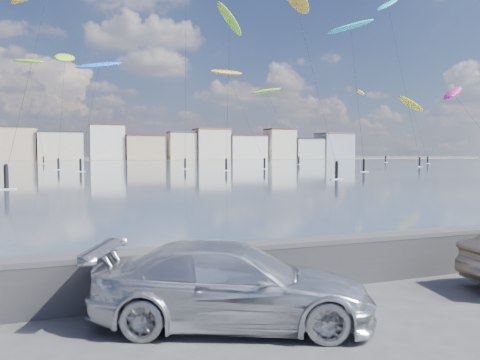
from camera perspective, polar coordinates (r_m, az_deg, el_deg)
name	(u,v)px	position (r m, az deg, el deg)	size (l,w,h in m)	color
ground	(270,354)	(6.96, 3.70, -20.46)	(700.00, 700.00, 0.00)	#333335
bay_water	(85,167)	(97.41, -18.39, 1.50)	(500.00, 177.00, 0.00)	#31415B
far_shore_strip	(77,160)	(205.87, -19.20, 2.36)	(500.00, 60.00, 0.00)	#4C473D
seawall	(214,268)	(9.19, -3.16, -10.71)	(400.00, 0.36, 1.08)	#28282B
far_buildings	(81,145)	(191.90, -18.79, 4.10)	(240.79, 13.26, 14.60)	beige
car_silver	(233,284)	(7.83, -0.89, -12.56)	(1.86, 4.57, 1.33)	silver
kitesurfer_2	(65,59)	(90.34, -20.57, 13.67)	(5.06, 11.38, 21.63)	#8CD826
kitesurfer_5	(351,29)	(81.32, 13.34, 17.48)	(8.31, 10.08, 24.81)	#19BFBF
kitesurfer_6	(411,105)	(138.24, 20.13, 8.60)	(8.04, 8.51, 18.97)	yellow
kitesurfer_7	(453,94)	(85.10, 24.53, 9.55)	(9.61, 17.64, 14.92)	#E5338C
kitesurfer_9	(388,8)	(109.52, 17.64, 19.34)	(7.46, 9.22, 36.45)	#19BFBF
kitesurfer_10	(361,93)	(160.02, 14.53, 10.18)	(7.76, 18.64, 23.54)	yellow
kitesurfer_11	(230,22)	(87.47, -1.28, 18.74)	(8.10, 12.82, 29.24)	#8CD826
kitesurfer_12	(227,74)	(93.33, -1.54, 12.79)	(8.21, 15.38, 19.46)	#BF8C19
kitesurfer_14	(266,92)	(126.29, 3.19, 10.63)	(8.06, 17.36, 20.49)	#8CD826
kitesurfer_17	(29,63)	(145.49, -24.33, 12.92)	(9.89, 13.71, 29.10)	#8CD826
kitesurfer_18	(99,67)	(81.02, -16.82, 13.02)	(8.11, 8.37, 18.41)	blue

